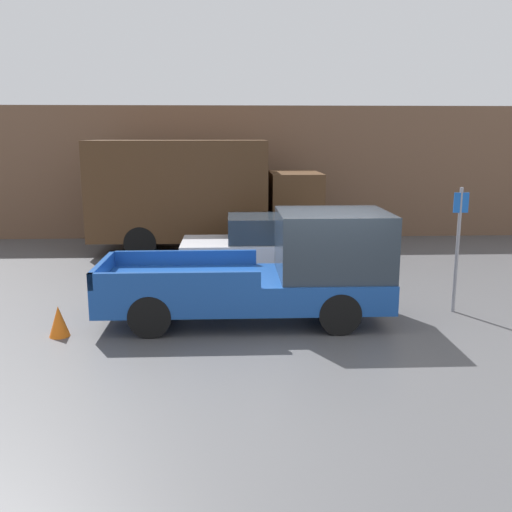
{
  "coord_description": "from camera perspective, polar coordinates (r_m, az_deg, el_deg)",
  "views": [
    {
      "loc": [
        -1.67,
        -10.26,
        3.56
      ],
      "look_at": [
        -1.14,
        1.47,
        1.07
      ],
      "focal_mm": 40.0,
      "sensor_mm": 36.0,
      "label": 1
    }
  ],
  "objects": [
    {
      "name": "parking_sign",
      "position": [
        12.16,
        19.53,
        1.22
      ],
      "size": [
        0.3,
        0.07,
        2.55
      ],
      "color": "gray",
      "rests_on": "ground"
    },
    {
      "name": "traffic_cone",
      "position": [
        10.91,
        -19.12,
        -6.19
      ],
      "size": [
        0.37,
        0.37,
        0.57
      ],
      "color": "orange",
      "rests_on": "ground"
    },
    {
      "name": "ground_plane",
      "position": [
        10.98,
        6.36,
        -7.0
      ],
      "size": [
        60.0,
        60.0,
        0.0
      ],
      "primitive_type": "plane",
      "color": "#4C4C4F"
    },
    {
      "name": "delivery_truck",
      "position": [
        17.76,
        -5.82,
        6.31
      ],
      "size": [
        7.01,
        2.4,
        3.42
      ],
      "color": "#472D19",
      "rests_on": "ground"
    },
    {
      "name": "building_wall",
      "position": [
        20.18,
        2.22,
        8.33
      ],
      "size": [
        28.0,
        0.15,
        4.56
      ],
      "color": "brown",
      "rests_on": "ground"
    },
    {
      "name": "car",
      "position": [
        14.71,
        1.85,
        1.13
      ],
      "size": [
        4.66,
        1.85,
        1.55
      ],
      "color": "silver",
      "rests_on": "ground"
    },
    {
      "name": "pickup_truck",
      "position": [
        11.07,
        2.28,
        -1.45
      ],
      "size": [
        5.52,
        2.06,
        2.14
      ],
      "color": "#194799",
      "rests_on": "ground"
    }
  ]
}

